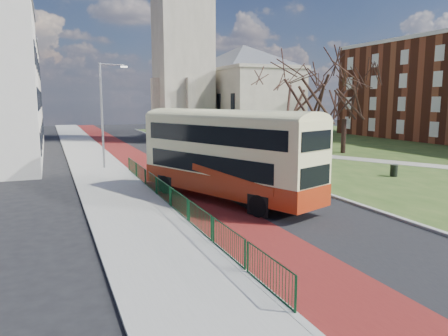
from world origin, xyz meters
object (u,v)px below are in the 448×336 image
winter_tree_near (308,86)px  litter_bin (394,170)px  streetlamp (104,110)px  bus (226,152)px  winter_tree_far (345,92)px

winter_tree_near → litter_bin: (4.03, -5.00, -5.90)m
streetlamp → litter_bin: size_ratio=9.04×
winter_tree_near → streetlamp: bearing=156.3°
bus → litter_bin: size_ratio=12.78×
bus → winter_tree_far: size_ratio=1.28×
winter_tree_far → litter_bin: (-5.22, -12.64, -5.66)m
bus → winter_tree_far: 24.38m
winter_tree_near → winter_tree_far: 11.99m
bus → winter_tree_near: 12.70m
streetlamp → litter_bin: 21.85m
winter_tree_far → bus: bearing=-141.5°
streetlamp → winter_tree_far: size_ratio=0.91×
bus → litter_bin: 14.04m
streetlamp → winter_tree_far: bearing=3.4°
winter_tree_far → litter_bin: size_ratio=9.98×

